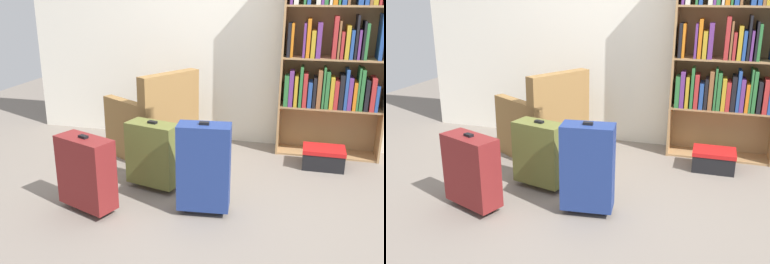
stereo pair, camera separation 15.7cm
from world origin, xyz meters
TOP-DOWN VIEW (x-y plane):
  - ground_plane at (0.00, 0.00)m, footprint 8.74×8.74m
  - back_wall at (0.00, 1.69)m, footprint 5.00×0.10m
  - bookshelf at (0.95, 1.47)m, footprint 1.03×0.31m
  - armchair at (-0.80, 1.02)m, footprint 0.96×0.96m
  - mug at (-0.30, 1.08)m, footprint 0.12×0.08m
  - storage_box at (0.92, 1.08)m, footprint 0.40×0.29m
  - suitcase_navy_blue at (-0.01, -0.10)m, footprint 0.42×0.24m
  - suitcase_olive at (-0.53, 0.22)m, footprint 0.49×0.31m
  - suitcase_dark_red at (-0.89, -0.30)m, footprint 0.51×0.36m

SIDE VIEW (x-z plane):
  - ground_plane at x=0.00m, z-range 0.00..0.00m
  - mug at x=-0.30m, z-range 0.00..0.10m
  - storage_box at x=0.92m, z-range 0.01..0.21m
  - armchair at x=-0.80m, z-range -0.13..0.77m
  - suitcase_olive at x=-0.53m, z-range 0.01..0.63m
  - suitcase_dark_red at x=-0.89m, z-range 0.01..0.64m
  - suitcase_navy_blue at x=-0.01m, z-range 0.01..0.76m
  - bookshelf at x=0.95m, z-range 0.10..2.11m
  - back_wall at x=0.00m, z-range 0.00..2.60m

